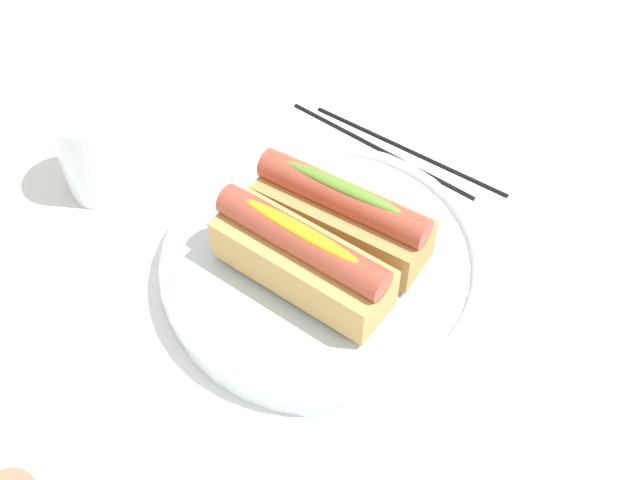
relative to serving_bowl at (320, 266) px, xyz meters
The scene contains 7 objects.
ground_plane 0.02m from the serving_bowl, 144.99° to the right, with size 2.40×2.40×0.00m, color white.
serving_bowl is the anchor object (origin of this frame).
hotdog_front 0.05m from the serving_bowl, 94.09° to the right, with size 0.15×0.06×0.06m.
hotdog_back 0.05m from the serving_bowl, 85.91° to the left, with size 0.16×0.07×0.06m.
water_glass 0.24m from the serving_bowl, ahead, with size 0.07×0.07×0.09m.
chopstick_near 0.17m from the serving_bowl, 83.26° to the right, with size 0.01×0.01×0.22m, color black.
chopstick_far 0.18m from the serving_bowl, 93.16° to the right, with size 0.01×0.01×0.22m, color black.
Camera 1 is at (-0.16, 0.33, 0.50)m, focal length 40.38 mm.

